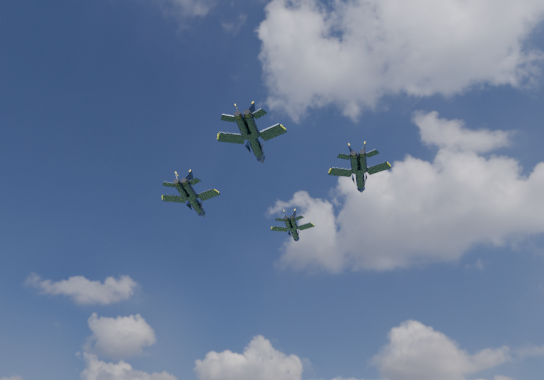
{
  "coord_description": "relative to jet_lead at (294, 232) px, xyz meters",
  "views": [
    {
      "loc": [
        46.77,
        -85.11,
        3.6
      ],
      "look_at": [
        3.15,
        -3.61,
        61.01
      ],
      "focal_mm": 35.0,
      "sensor_mm": 36.0,
      "label": 1
    }
  ],
  "objects": [
    {
      "name": "jet_lead",
      "position": [
        0.0,
        0.0,
        0.0
      ],
      "size": [
        10.15,
        13.78,
        3.25
      ],
      "rotation": [
        0.0,
        0.0,
        0.3
      ],
      "color": "black"
    },
    {
      "name": "jet_slot",
      "position": [
        11.32,
        -38.7,
        -3.15
      ],
      "size": [
        11.76,
        15.87,
        3.74
      ],
      "rotation": [
        0.0,
        0.0,
        0.27
      ],
      "color": "black"
    },
    {
      "name": "jet_right",
      "position": [
        22.14,
        -14.6,
        0.48
      ],
      "size": [
        11.99,
        16.31,
        3.84
      ],
      "rotation": [
        0.0,
        0.0,
        0.3
      ],
      "color": "black"
    },
    {
      "name": "jet_left",
      "position": [
        -13.37,
        -22.22,
        0.31
      ],
      "size": [
        12.65,
        17.11,
        4.03
      ],
      "rotation": [
        0.0,
        0.0,
        0.28
      ],
      "color": "black"
    }
  ]
}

